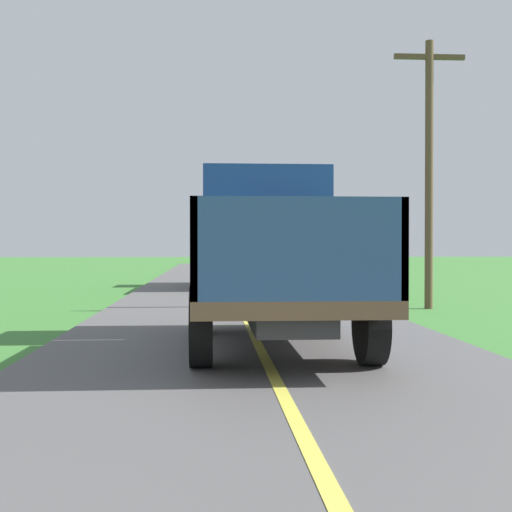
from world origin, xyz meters
name	(u,v)px	position (x,y,z in m)	size (l,w,h in m)	color
banana_truck_near	(270,251)	(0.22, 12.50, 1.48)	(2.38, 5.82, 2.80)	#2D2D30
banana_truck_far	(235,248)	(0.24, 27.80, 1.47)	(2.38, 5.81, 2.80)	#2D2D30
utility_pole_roadside	(429,165)	(4.71, 18.54, 3.57)	(1.77, 0.20, 6.64)	brown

